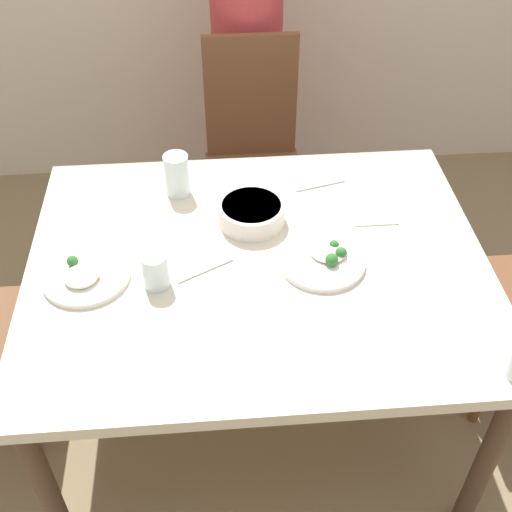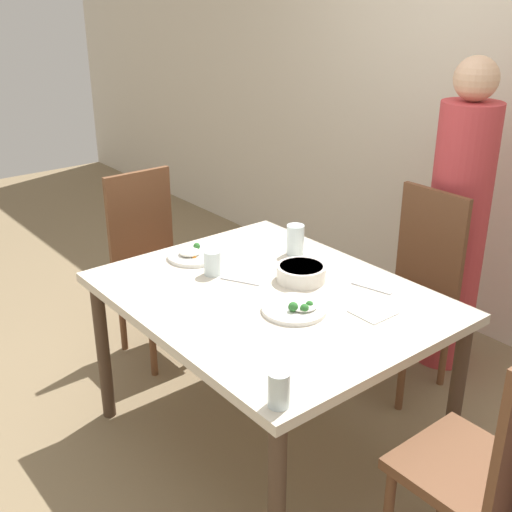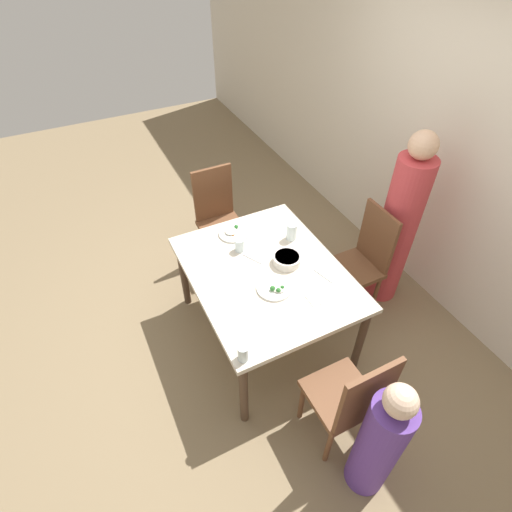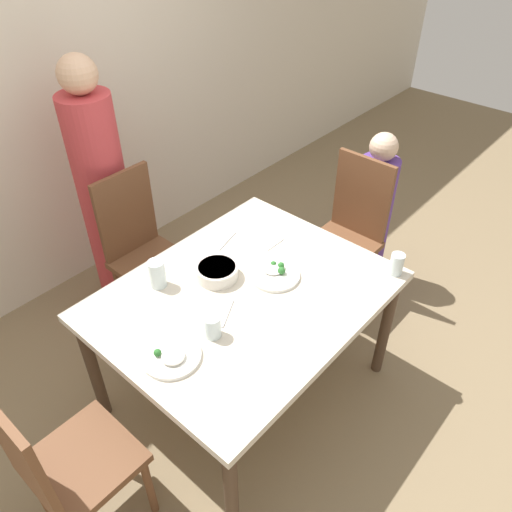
% 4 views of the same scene
% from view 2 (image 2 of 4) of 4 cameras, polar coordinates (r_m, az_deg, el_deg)
% --- Properties ---
extents(ground_plane, '(10.00, 10.00, 0.00)m').
position_cam_2_polar(ground_plane, '(3.03, 1.09, -15.95)').
color(ground_plane, '#847051').
extents(wall_back, '(10.00, 0.06, 2.70)m').
position_cam_2_polar(wall_back, '(3.66, 21.76, 12.75)').
color(wall_back, beige).
rests_on(wall_back, ground_plane).
extents(dining_table, '(1.35, 1.08, 0.74)m').
position_cam_2_polar(dining_table, '(2.66, 1.20, -4.70)').
color(dining_table, beige).
rests_on(dining_table, ground_plane).
extents(chair_adult_spot, '(0.40, 0.40, 1.00)m').
position_cam_2_polar(chair_adult_spot, '(3.27, 13.80, -2.51)').
color(chair_adult_spot, brown).
rests_on(chair_adult_spot, ground_plane).
extents(chair_child_spot, '(0.40, 0.40, 1.00)m').
position_cam_2_polar(chair_child_spot, '(2.22, 20.12, -16.85)').
color(chair_child_spot, brown).
rests_on(chair_child_spot, ground_plane).
extents(chair_empty_left, '(0.40, 0.40, 1.00)m').
position_cam_2_polar(chair_empty_left, '(3.50, -9.18, -0.38)').
color(chair_empty_left, brown).
rests_on(chair_empty_left, ground_plane).
extents(person_adult, '(0.30, 0.30, 1.61)m').
position_cam_2_polar(person_adult, '(3.43, 17.40, 2.32)').
color(person_adult, '#C63D42').
rests_on(person_adult, ground_plane).
extents(bowl_curry, '(0.21, 0.21, 0.07)m').
position_cam_2_polar(bowl_curry, '(2.72, 4.04, -1.48)').
color(bowl_curry, silver).
rests_on(bowl_curry, dining_table).
extents(plate_rice_adult, '(0.25, 0.25, 0.06)m').
position_cam_2_polar(plate_rice_adult, '(2.48, 3.58, -4.66)').
color(plate_rice_adult, white).
rests_on(plate_rice_adult, dining_table).
extents(plate_rice_child, '(0.25, 0.25, 0.05)m').
position_cam_2_polar(plate_rice_child, '(2.96, -5.56, 0.11)').
color(plate_rice_child, white).
rests_on(plate_rice_child, dining_table).
extents(glass_water_tall, '(0.08, 0.08, 0.14)m').
position_cam_2_polar(glass_water_tall, '(2.97, 3.51, 1.44)').
color(glass_water_tall, silver).
rests_on(glass_water_tall, dining_table).
extents(glass_water_short, '(0.08, 0.08, 0.11)m').
position_cam_2_polar(glass_water_short, '(2.77, -3.90, -0.61)').
color(glass_water_short, silver).
rests_on(glass_water_short, dining_table).
extents(glass_water_center, '(0.07, 0.07, 0.12)m').
position_cam_2_polar(glass_water_center, '(1.94, 2.05, -11.74)').
color(glass_water_center, silver).
rests_on(glass_water_center, dining_table).
extents(napkin_folded, '(0.14, 0.14, 0.01)m').
position_cam_2_polar(napkin_folded, '(2.51, 10.33, -4.93)').
color(napkin_folded, white).
rests_on(napkin_folded, dining_table).
extents(fork_steel, '(0.18, 0.07, 0.01)m').
position_cam_2_polar(fork_steel, '(2.70, 10.22, -2.82)').
color(fork_steel, silver).
rests_on(fork_steel, dining_table).
extents(spoon_steel, '(0.17, 0.10, 0.01)m').
position_cam_2_polar(spoon_steel, '(2.72, -1.41, -2.23)').
color(spoon_steel, silver).
rests_on(spoon_steel, dining_table).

